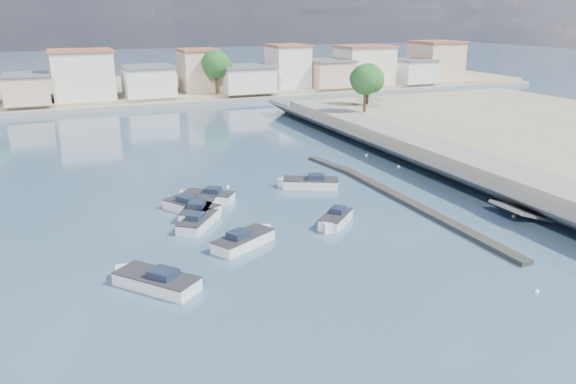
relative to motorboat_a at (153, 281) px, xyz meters
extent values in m
plane|color=#325165|center=(16.01, 36.37, -0.38)|extent=(400.00, 400.00, 0.00)
cube|color=slate|center=(34.51, 9.37, 0.52)|extent=(5.00, 90.00, 1.80)
cube|color=slate|center=(30.16, 9.37, 0.52)|extent=(4.17, 90.00, 2.86)
cube|color=slate|center=(30.01, 0.37, 0.02)|extent=(5.31, 3.50, 1.94)
cube|color=black|center=(23.01, 6.37, -0.20)|extent=(1.00, 26.00, 0.35)
cube|color=black|center=(22.51, 20.37, -0.23)|extent=(2.00, 8.05, 0.30)
cube|color=gray|center=(16.01, 88.37, 0.32)|extent=(160.00, 40.00, 1.40)
cube|color=slate|center=(16.01, 67.37, 0.02)|extent=(160.00, 2.50, 0.80)
cube|color=#CBAB8C|center=(-7.99, 71.37, 3.27)|extent=(7.00, 8.00, 4.50)
cube|color=#595960|center=(-7.99, 71.37, 5.70)|extent=(7.42, 8.48, 0.35)
cube|color=beige|center=(1.01, 73.37, 5.02)|extent=(10.00, 9.00, 8.00)
cube|color=#99513D|center=(1.01, 73.37, 9.20)|extent=(10.60, 9.54, 0.35)
cube|color=silver|center=(12.01, 72.37, 3.52)|extent=(8.50, 8.50, 5.00)
cube|color=#595960|center=(12.01, 72.37, 6.20)|extent=(9.01, 9.01, 0.35)
cube|color=#CBAB8C|center=(22.01, 75.37, 4.77)|extent=(6.50, 7.50, 7.50)
cube|color=#99513D|center=(22.01, 75.37, 8.70)|extent=(6.89, 7.95, 0.35)
cube|color=beige|center=(30.01, 71.37, 3.27)|extent=(9.50, 9.00, 4.50)
cube|color=#595960|center=(30.01, 71.37, 5.70)|extent=(10.07, 9.54, 0.35)
cube|color=silver|center=(40.01, 74.37, 5.02)|extent=(7.00, 8.00, 8.00)
cube|color=#99513D|center=(40.01, 74.37, 9.20)|extent=(7.42, 8.48, 0.35)
cube|color=#CBAB8C|center=(48.01, 72.37, 3.52)|extent=(8.00, 9.00, 5.00)
cube|color=#595960|center=(48.01, 72.37, 6.20)|extent=(8.48, 9.54, 0.35)
cube|color=beige|center=(57.01, 73.37, 4.77)|extent=(10.50, 8.50, 7.50)
cube|color=#99513D|center=(57.01, 73.37, 8.70)|extent=(11.13, 9.01, 0.35)
cube|color=silver|center=(68.01, 71.37, 3.27)|extent=(7.50, 7.50, 4.50)
cube|color=#595960|center=(68.01, 71.37, 5.70)|extent=(7.95, 7.95, 0.35)
cube|color=#CBAB8C|center=(76.01, 74.37, 5.02)|extent=(9.00, 9.50, 8.00)
cube|color=#99513D|center=(76.01, 74.37, 9.20)|extent=(9.54, 10.07, 0.35)
cylinder|color=#38281E|center=(4.01, 74.37, 2.48)|extent=(0.44, 0.44, 2.93)
sphere|color=#184818|center=(4.01, 74.37, 5.38)|extent=(4.16, 4.16, 4.16)
sphere|color=#184818|center=(4.79, 73.85, 5.18)|extent=(3.12, 3.12, 3.12)
sphere|color=#184818|center=(3.36, 74.76, 5.51)|extent=(2.86, 2.86, 2.86)
cylinder|color=#38281E|center=(24.01, 70.37, 2.82)|extent=(0.44, 0.44, 3.60)
sphere|color=#184818|center=(24.01, 70.37, 6.38)|extent=(5.12, 5.12, 5.12)
sphere|color=#184818|center=(24.97, 69.73, 6.14)|extent=(3.84, 3.84, 3.84)
sphere|color=#184818|center=(23.21, 70.85, 6.54)|extent=(3.52, 3.52, 3.52)
cylinder|color=#38281E|center=(40.01, 73.37, 2.60)|extent=(0.44, 0.44, 3.15)
sphere|color=#184818|center=(40.01, 73.37, 5.71)|extent=(4.48, 4.48, 4.48)
sphere|color=#184818|center=(40.85, 72.81, 5.50)|extent=(3.36, 3.36, 3.36)
sphere|color=#184818|center=(39.31, 73.79, 5.85)|extent=(3.08, 3.08, 3.08)
cylinder|color=#38281E|center=(56.01, 72.37, 2.37)|extent=(0.44, 0.44, 2.70)
sphere|color=#184818|center=(56.01, 72.37, 5.04)|extent=(3.84, 3.84, 3.84)
sphere|color=#184818|center=(56.73, 71.89, 4.86)|extent=(2.88, 2.88, 2.88)
sphere|color=#184818|center=(55.41, 72.73, 5.16)|extent=(2.64, 2.64, 2.64)
cylinder|color=#38281E|center=(38.01, 40.37, 3.00)|extent=(0.44, 0.44, 3.15)
sphere|color=#184818|center=(38.01, 40.37, 6.11)|extent=(4.48, 4.48, 4.48)
sphere|color=#184818|center=(38.85, 39.81, 5.90)|extent=(3.36, 3.36, 3.36)
sphere|color=#184818|center=(37.31, 40.79, 6.25)|extent=(3.08, 3.08, 3.08)
cylinder|color=#38281E|center=(42.01, 46.37, 2.88)|extent=(0.44, 0.44, 2.93)
sphere|color=#184818|center=(42.01, 46.37, 5.78)|extent=(4.16, 4.16, 4.16)
sphere|color=#184818|center=(42.79, 45.85, 5.58)|extent=(3.12, 3.12, 3.12)
sphere|color=#184818|center=(41.36, 46.76, 5.91)|extent=(2.86, 2.86, 2.86)
cube|color=silver|center=(0.18, -0.22, -0.08)|extent=(4.92, 5.33, 1.00)
cube|color=silver|center=(-1.26, 1.50, -0.08)|extent=(1.57, 1.57, 1.00)
cube|color=#262628|center=(0.18, -0.22, 0.42)|extent=(4.96, 5.35, 0.08)
cube|color=#1A2334|center=(0.52, -0.62, 0.66)|extent=(1.98, 2.02, 0.48)
cube|color=silver|center=(4.89, 8.57, -0.08)|extent=(3.96, 4.44, 1.00)
cube|color=silver|center=(6.00, 10.02, -0.08)|extent=(1.37, 1.37, 1.00)
cube|color=#262628|center=(4.89, 8.57, 0.42)|extent=(3.99, 4.46, 0.08)
cube|color=#1A2334|center=(4.64, 8.23, 0.66)|extent=(1.63, 1.67, 0.48)
cube|color=silver|center=(17.30, 14.63, -0.08)|extent=(5.45, 4.00, 1.00)
cube|color=silver|center=(15.31, 15.60, -0.08)|extent=(1.74, 1.74, 1.00)
cube|color=#262628|center=(17.30, 14.63, 0.42)|extent=(5.46, 4.03, 0.08)
cube|color=#1A2334|center=(17.75, 14.40, 0.66)|extent=(1.91, 1.76, 0.48)
cube|color=silver|center=(15.02, 5.06, -0.08)|extent=(3.85, 3.75, 1.00)
cube|color=silver|center=(13.83, 3.95, -0.08)|extent=(1.14, 1.14, 1.00)
cube|color=#262628|center=(15.02, 5.06, 0.42)|extent=(3.87, 3.77, 0.08)
cube|color=#1A2334|center=(15.30, 5.33, 0.66)|extent=(1.50, 1.49, 0.48)
cube|color=silver|center=(5.66, 11.37, -0.08)|extent=(4.05, 5.27, 1.00)
cube|color=silver|center=(6.66, 13.23, -0.08)|extent=(1.72, 1.72, 1.00)
cube|color=#262628|center=(5.66, 11.37, 0.42)|extent=(4.09, 5.29, 0.08)
cube|color=#1A2334|center=(5.43, 10.93, 0.66)|extent=(1.77, 1.88, 0.48)
cube|color=silver|center=(7.26, 14.32, -0.08)|extent=(4.60, 3.98, 1.00)
cube|color=silver|center=(5.73, 15.41, -0.08)|extent=(1.43, 1.43, 1.00)
cube|color=#262628|center=(7.26, 14.32, 0.42)|extent=(4.62, 4.01, 0.08)
cube|color=#1A2334|center=(7.62, 14.06, 0.66)|extent=(1.71, 1.65, 0.48)
cube|color=silver|center=(5.30, 12.24, -0.08)|extent=(4.25, 5.23, 1.00)
cube|color=silver|center=(6.44, 10.41, -0.08)|extent=(1.60, 1.60, 1.00)
cube|color=#262628|center=(5.30, 12.24, 0.42)|extent=(4.28, 5.25, 0.08)
cube|color=#1A2334|center=(5.03, 12.66, 0.66)|extent=(1.79, 1.89, 0.48)
cube|color=silver|center=(6.96, 3.72, -0.08)|extent=(5.05, 3.92, 1.00)
cube|color=silver|center=(8.75, 4.70, -0.08)|extent=(1.63, 1.63, 1.00)
cube|color=#262628|center=(6.96, 3.72, 0.42)|extent=(5.07, 3.95, 0.08)
cube|color=#1A2334|center=(6.55, 3.49, 0.66)|extent=(1.80, 1.70, 0.48)
sphere|color=white|center=(29.01, 0.87, -0.33)|extent=(0.33, 0.33, 0.33)
sphere|color=white|center=(23.35, 8.32, -0.33)|extent=(0.33, 0.33, 0.33)
sphere|color=white|center=(20.78, -9.55, -0.33)|extent=(0.33, 0.33, 0.33)
sphere|color=white|center=(29.01, 17.49, -0.33)|extent=(0.33, 0.33, 0.33)
sphere|color=white|center=(10.01, 17.54, -0.33)|extent=(0.33, 0.33, 0.33)
sphere|color=white|center=(28.36, 23.17, -0.33)|extent=(0.33, 0.33, 0.33)
camera|label=1|loc=(-4.32, -31.30, 15.42)|focal=35.00mm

